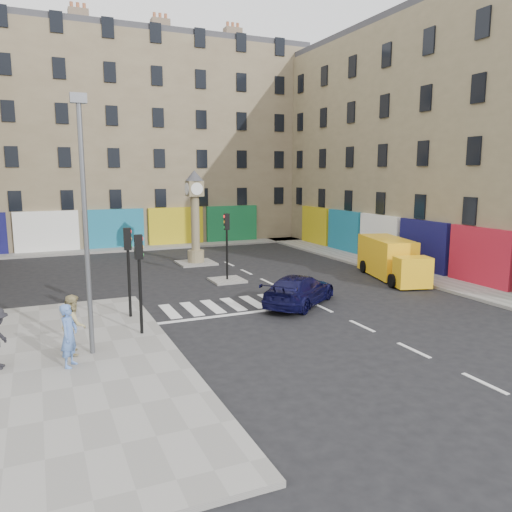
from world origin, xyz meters
TOP-DOWN VIEW (x-y plane):
  - ground at (0.00, 0.00)m, footprint 120.00×120.00m
  - sidewalk_left at (-11.00, -2.00)m, footprint 7.00×16.00m
  - sidewalk_right at (8.70, 10.00)m, footprint 2.60×30.00m
  - sidewalk_far at (-4.00, 22.20)m, footprint 32.00×2.40m
  - island_near at (-2.00, 8.00)m, footprint 1.80×1.80m
  - island_far at (-2.00, 14.00)m, footprint 2.40×2.40m
  - building_right at (15.00, 10.00)m, footprint 10.00×30.00m
  - building_far at (-4.00, 28.00)m, footprint 32.00×10.00m
  - traffic_light_left_near at (-8.30, 0.20)m, footprint 0.28×0.22m
  - traffic_light_left_far at (-8.30, 2.60)m, footprint 0.28×0.22m
  - traffic_light_island at (-2.00, 8.00)m, footprint 0.28×0.22m
  - lamp_post at (-10.20, -1.20)m, footprint 0.50×0.25m
  - clock_pillar at (-2.00, 14.00)m, footprint 1.20×1.20m
  - navy_sedan at (-0.73, 1.88)m, footprint 5.04×4.54m
  - yellow_van at (6.98, 5.01)m, footprint 3.39×6.49m
  - pedestrian_blue at (-10.93, -2.14)m, footprint 0.76×0.86m
  - pedestrian_tan at (-10.72, -0.96)m, footprint 0.81×1.01m

SIDE VIEW (x-z plane):
  - ground at x=0.00m, z-range 0.00..0.00m
  - island_near at x=-2.00m, z-range 0.00..0.12m
  - island_far at x=-2.00m, z-range 0.00..0.12m
  - sidewalk_left at x=-11.00m, z-range 0.00..0.15m
  - sidewalk_right at x=8.70m, z-range 0.00..0.15m
  - sidewalk_far at x=-4.00m, z-range 0.00..0.15m
  - navy_sedan at x=-0.73m, z-range 0.00..1.41m
  - yellow_van at x=6.98m, z-range -0.01..2.26m
  - pedestrian_blue at x=-10.93m, z-range 0.15..2.12m
  - pedestrian_tan at x=-10.72m, z-range 0.15..2.13m
  - traffic_light_island at x=-2.00m, z-range 0.74..4.44m
  - traffic_light_left_near at x=-8.30m, z-range 0.77..4.47m
  - traffic_light_left_far at x=-8.30m, z-range 0.77..4.47m
  - clock_pillar at x=-2.00m, z-range 0.50..6.60m
  - lamp_post at x=-10.20m, z-range 0.64..8.94m
  - building_right at x=15.00m, z-range 0.00..16.00m
  - building_far at x=-4.00m, z-range 0.00..17.00m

